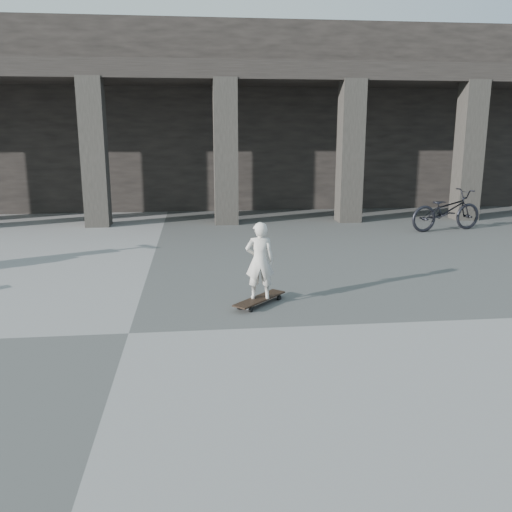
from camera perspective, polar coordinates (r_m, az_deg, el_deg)
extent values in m
plane|color=#4B4B48|center=(7.39, -13.25, -7.93)|extent=(90.00, 90.00, 0.00)
cube|color=black|center=(20.88, -9.19, 14.01)|extent=(28.00, 6.00, 6.00)
cube|color=black|center=(16.56, -10.07, 18.42)|extent=(28.00, 2.80, 0.50)
cube|color=#292722|center=(15.60, -16.65, 10.33)|extent=(0.65, 0.65, 4.00)
cube|color=#292722|center=(15.39, -3.22, 10.81)|extent=(0.65, 0.65, 4.00)
cube|color=#292722|center=(15.99, 9.89, 10.73)|extent=(0.65, 0.65, 4.00)
cube|color=#292722|center=(17.33, 21.50, 10.19)|extent=(0.65, 0.65, 4.00)
cube|color=black|center=(8.31, 0.38, -4.52)|extent=(0.90, 0.93, 0.02)
cube|color=#B2B2B7|center=(8.61, 1.84, -4.20)|extent=(0.20, 0.19, 0.03)
cube|color=#B2B2B7|center=(8.04, -1.18, -5.45)|extent=(0.20, 0.19, 0.03)
cylinder|color=black|center=(8.67, 1.24, -4.14)|extent=(0.08, 0.08, 0.08)
cylinder|color=black|center=(8.55, 2.44, -4.40)|extent=(0.08, 0.08, 0.08)
cylinder|color=black|center=(8.11, -1.79, -5.38)|extent=(0.08, 0.08, 0.08)
cylinder|color=black|center=(7.98, -0.55, -5.68)|extent=(0.08, 0.08, 0.08)
imported|color=beige|center=(8.15, 0.39, -0.48)|extent=(0.45, 0.31, 1.18)
imported|color=black|center=(15.23, 19.39, 4.57)|extent=(2.18, 1.14, 1.09)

